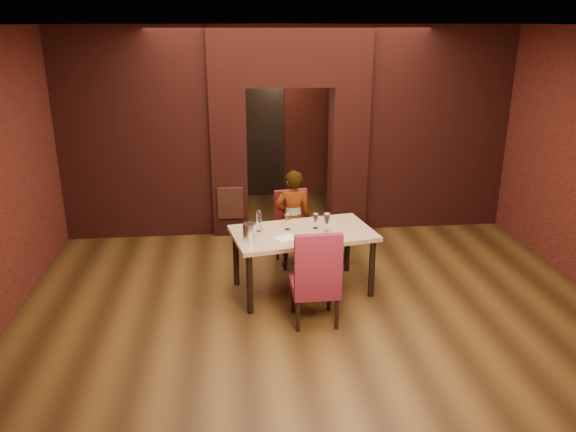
# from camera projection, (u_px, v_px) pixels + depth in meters

# --- Properties ---
(floor) EXTENTS (8.00, 8.00, 0.00)m
(floor) POSITION_uv_depth(u_px,v_px,m) (305.00, 279.00, 7.43)
(floor) COLOR #4C2F13
(floor) RESTS_ON ground
(ceiling) EXTENTS (7.00, 8.00, 0.04)m
(ceiling) POSITION_uv_depth(u_px,v_px,m) (308.00, 25.00, 6.38)
(ceiling) COLOR silver
(ceiling) RESTS_ON ground
(wall_back) EXTENTS (7.00, 0.04, 3.20)m
(wall_back) POSITION_uv_depth(u_px,v_px,m) (278.00, 112.00, 10.66)
(wall_back) COLOR maroon
(wall_back) RESTS_ON ground
(wall_front) EXTENTS (7.00, 0.04, 3.20)m
(wall_front) POSITION_uv_depth(u_px,v_px,m) (403.00, 329.00, 3.15)
(wall_front) COLOR maroon
(wall_front) RESTS_ON ground
(wall_left) EXTENTS (0.04, 8.00, 3.20)m
(wall_left) POSITION_uv_depth(u_px,v_px,m) (10.00, 169.00, 6.56)
(wall_left) COLOR maroon
(wall_left) RESTS_ON ground
(wall_right) EXTENTS (0.04, 8.00, 3.20)m
(wall_right) POSITION_uv_depth(u_px,v_px,m) (574.00, 155.00, 7.25)
(wall_right) COLOR maroon
(wall_right) RESTS_ON ground
(pillar_left) EXTENTS (0.55, 0.55, 2.30)m
(pillar_left) POSITION_uv_depth(u_px,v_px,m) (229.00, 161.00, 8.84)
(pillar_left) COLOR maroon
(pillar_left) RESTS_ON ground
(pillar_right) EXTENTS (0.55, 0.55, 2.30)m
(pillar_right) POSITION_uv_depth(u_px,v_px,m) (348.00, 158.00, 9.03)
(pillar_right) COLOR maroon
(pillar_right) RESTS_ON ground
(lintel) EXTENTS (2.45, 0.55, 0.90)m
(lintel) POSITION_uv_depth(u_px,v_px,m) (289.00, 56.00, 8.41)
(lintel) COLOR maroon
(lintel) RESTS_ON ground
(wing_wall_left) EXTENTS (2.28, 0.35, 3.20)m
(wing_wall_left) POSITION_uv_depth(u_px,v_px,m) (135.00, 135.00, 8.55)
(wing_wall_left) COLOR maroon
(wing_wall_left) RESTS_ON ground
(wing_wall_right) EXTENTS (2.28, 0.35, 3.20)m
(wing_wall_right) POSITION_uv_depth(u_px,v_px,m) (435.00, 129.00, 9.02)
(wing_wall_right) COLOR maroon
(wing_wall_right) RESTS_ON ground
(vent_panel) EXTENTS (0.40, 0.03, 0.50)m
(vent_panel) POSITION_uv_depth(u_px,v_px,m) (230.00, 203.00, 8.76)
(vent_panel) COLOR #A54930
(vent_panel) RESTS_ON ground
(rear_door) EXTENTS (0.90, 0.08, 2.10)m
(rear_door) POSITION_uv_depth(u_px,v_px,m) (257.00, 142.00, 10.75)
(rear_door) COLOR black
(rear_door) RESTS_ON ground
(rear_door_frame) EXTENTS (1.02, 0.04, 2.22)m
(rear_door_frame) POSITION_uv_depth(u_px,v_px,m) (258.00, 142.00, 10.71)
(rear_door_frame) COLOR black
(rear_door_frame) RESTS_ON ground
(dining_table) EXTENTS (1.85, 1.25, 0.80)m
(dining_table) POSITION_uv_depth(u_px,v_px,m) (302.00, 261.00, 7.01)
(dining_table) COLOR tan
(dining_table) RESTS_ON ground
(chair_far) EXTENTS (0.54, 0.54, 1.02)m
(chair_far) POSITION_uv_depth(u_px,v_px,m) (295.00, 229.00, 7.77)
(chair_far) COLOR maroon
(chair_far) RESTS_ON ground
(chair_near) EXTENTS (0.52, 0.52, 1.13)m
(chair_near) POSITION_uv_depth(u_px,v_px,m) (315.00, 275.00, 6.23)
(chair_near) COLOR maroon
(chair_near) RESTS_ON ground
(person_seated) EXTENTS (0.51, 0.35, 1.37)m
(person_seated) POSITION_uv_depth(u_px,v_px,m) (293.00, 219.00, 7.65)
(person_seated) COLOR white
(person_seated) RESTS_ON ground
(wine_glass_a) EXTENTS (0.08, 0.08, 0.20)m
(wine_glass_a) POSITION_uv_depth(u_px,v_px,m) (287.00, 222.00, 6.91)
(wine_glass_a) COLOR white
(wine_glass_a) RESTS_ON dining_table
(wine_glass_b) EXTENTS (0.08, 0.08, 0.19)m
(wine_glass_b) POSITION_uv_depth(u_px,v_px,m) (316.00, 221.00, 6.95)
(wine_glass_b) COLOR white
(wine_glass_b) RESTS_ON dining_table
(wine_glass_c) EXTENTS (0.09, 0.09, 0.23)m
(wine_glass_c) POSITION_uv_depth(u_px,v_px,m) (327.00, 223.00, 6.83)
(wine_glass_c) COLOR white
(wine_glass_c) RESTS_ON dining_table
(tasting_sheet) EXTENTS (0.32, 0.29, 0.00)m
(tasting_sheet) POSITION_uv_depth(u_px,v_px,m) (286.00, 238.00, 6.67)
(tasting_sheet) COLOR white
(tasting_sheet) RESTS_ON dining_table
(wine_bucket) EXTENTS (0.16, 0.16, 0.20)m
(wine_bucket) POSITION_uv_depth(u_px,v_px,m) (250.00, 231.00, 6.60)
(wine_bucket) COLOR silver
(wine_bucket) RESTS_ON dining_table
(water_bottle) EXTENTS (0.06, 0.06, 0.27)m
(water_bottle) POSITION_uv_depth(u_px,v_px,m) (259.00, 221.00, 6.85)
(water_bottle) COLOR white
(water_bottle) RESTS_ON dining_table
(potted_plant) EXTENTS (0.45, 0.44, 0.38)m
(potted_plant) POSITION_uv_depth(u_px,v_px,m) (341.00, 249.00, 7.91)
(potted_plant) COLOR #2C5D22
(potted_plant) RESTS_ON ground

